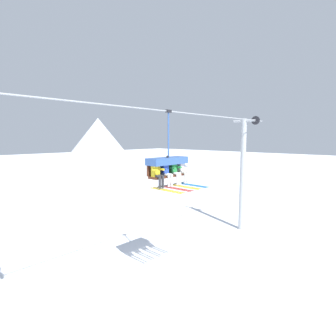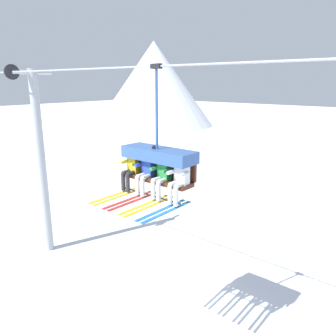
{
  "view_description": "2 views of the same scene",
  "coord_description": "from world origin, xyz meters",
  "px_view_note": "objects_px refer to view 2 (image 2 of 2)",
  "views": [
    {
      "loc": [
        -7.88,
        -8.54,
        6.51
      ],
      "look_at": [
        0.48,
        -0.7,
        5.16
      ],
      "focal_mm": 28.0,
      "sensor_mm": 36.0,
      "label": 1
    },
    {
      "loc": [
        5.76,
        -6.78,
        7.25
      ],
      "look_at": [
        0.65,
        -0.65,
        5.15
      ],
      "focal_mm": 35.0,
      "sensor_mm": 36.0,
      "label": 2
    }
  ],
  "objects_px": {
    "lift_tower_near": "(41,160)",
    "chairlift_chair": "(159,159)",
    "skier_green": "(161,174)",
    "skier_yellow": "(131,167)",
    "skier_white": "(179,179)",
    "skier_blue": "(146,170)"
  },
  "relations": [
    {
      "from": "chairlift_chair",
      "to": "skier_white",
      "type": "xyz_separation_m",
      "value": [
        0.81,
        -0.22,
        -0.31
      ]
    },
    {
      "from": "chairlift_chair",
      "to": "skier_yellow",
      "type": "relative_size",
      "value": 1.87
    },
    {
      "from": "lift_tower_near",
      "to": "skier_white",
      "type": "bearing_deg",
      "value": -6.61
    },
    {
      "from": "skier_blue",
      "to": "skier_green",
      "type": "height_order",
      "value": "skier_blue"
    },
    {
      "from": "skier_yellow",
      "to": "skier_white",
      "type": "xyz_separation_m",
      "value": [
        1.62,
        0.0,
        0.0
      ]
    },
    {
      "from": "skier_blue",
      "to": "skier_green",
      "type": "xyz_separation_m",
      "value": [
        0.54,
        -0.01,
        -0.02
      ]
    },
    {
      "from": "skier_blue",
      "to": "skier_green",
      "type": "distance_m",
      "value": 0.54
    },
    {
      "from": "chairlift_chair",
      "to": "skier_blue",
      "type": "bearing_deg",
      "value": -141.22
    },
    {
      "from": "skier_green",
      "to": "skier_white",
      "type": "distance_m",
      "value": 0.54
    },
    {
      "from": "lift_tower_near",
      "to": "skier_yellow",
      "type": "relative_size",
      "value": 4.64
    },
    {
      "from": "chairlift_chair",
      "to": "skier_green",
      "type": "xyz_separation_m",
      "value": [
        0.27,
        -0.22,
        -0.31
      ]
    },
    {
      "from": "skier_white",
      "to": "skier_green",
      "type": "bearing_deg",
      "value": 180.0
    },
    {
      "from": "chairlift_chair",
      "to": "skier_white",
      "type": "relative_size",
      "value": 1.87
    },
    {
      "from": "skier_yellow",
      "to": "skier_white",
      "type": "bearing_deg",
      "value": 0.0
    },
    {
      "from": "chairlift_chair",
      "to": "skier_yellow",
      "type": "height_order",
      "value": "chairlift_chair"
    },
    {
      "from": "lift_tower_near",
      "to": "skier_green",
      "type": "height_order",
      "value": "lift_tower_near"
    },
    {
      "from": "skier_white",
      "to": "lift_tower_near",
      "type": "bearing_deg",
      "value": 173.39
    },
    {
      "from": "lift_tower_near",
      "to": "skier_blue",
      "type": "bearing_deg",
      "value": -7.57
    },
    {
      "from": "skier_blue",
      "to": "skier_green",
      "type": "relative_size",
      "value": 1.0
    },
    {
      "from": "chairlift_chair",
      "to": "skier_green",
      "type": "bearing_deg",
      "value": -39.31
    },
    {
      "from": "lift_tower_near",
      "to": "chairlift_chair",
      "type": "xyz_separation_m",
      "value": [
        7.2,
        -0.71,
        1.25
      ]
    },
    {
      "from": "skier_green",
      "to": "skier_yellow",
      "type": "bearing_deg",
      "value": 180.0
    }
  ]
}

